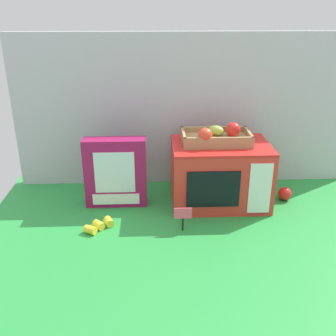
{
  "coord_description": "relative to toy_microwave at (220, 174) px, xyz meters",
  "views": [
    {
      "loc": [
        -0.16,
        -1.55,
        0.82
      ],
      "look_at": [
        -0.1,
        0.01,
        0.17
      ],
      "focal_mm": 41.84,
      "sensor_mm": 36.0,
      "label": 1
    }
  ],
  "objects": [
    {
      "name": "cookie_set_box",
      "position": [
        -0.46,
        -0.0,
        0.02
      ],
      "size": [
        0.27,
        0.08,
        0.3
      ],
      "color": "#99144C",
      "rests_on": "ground"
    },
    {
      "name": "ground_plane",
      "position": [
        -0.13,
        -0.01,
        -0.14
      ],
      "size": [
        1.7,
        1.7,
        0.0
      ],
      "primitive_type": "plane",
      "color": "green",
      "rests_on": "ground"
    },
    {
      "name": "loose_toy_apple",
      "position": [
        0.3,
        0.0,
        -0.11
      ],
      "size": [
        0.06,
        0.06,
        0.06
      ],
      "primitive_type": "sphere",
      "color": "red",
      "rests_on": "ground"
    },
    {
      "name": "food_groups_crate",
      "position": [
        -0.02,
        0.01,
        0.16
      ],
      "size": [
        0.29,
        0.17,
        0.09
      ],
      "color": "#A37F51",
      "rests_on": "toy_microwave"
    },
    {
      "name": "toy_microwave",
      "position": [
        0.0,
        0.0,
        0.0
      ],
      "size": [
        0.42,
        0.29,
        0.27
      ],
      "color": "red",
      "rests_on": "ground"
    },
    {
      "name": "loose_toy_banana",
      "position": [
        -0.51,
        -0.22,
        -0.12
      ],
      "size": [
        0.12,
        0.11,
        0.03
      ],
      "color": "yellow",
      "rests_on": "ground"
    },
    {
      "name": "price_sign",
      "position": [
        -0.18,
        -0.24,
        -0.07
      ],
      "size": [
        0.07,
        0.01,
        0.1
      ],
      "color": "black",
      "rests_on": "ground"
    },
    {
      "name": "display_back_panel",
      "position": [
        -0.13,
        0.24,
        0.22
      ],
      "size": [
        1.61,
        0.03,
        0.72
      ],
      "primitive_type": "cube",
      "color": "#B7BABF",
      "rests_on": "ground"
    }
  ]
}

